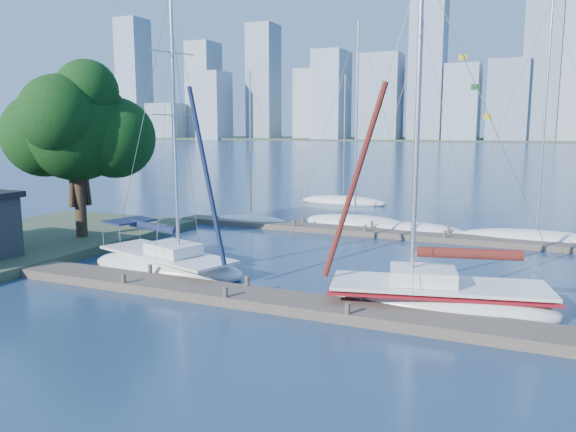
% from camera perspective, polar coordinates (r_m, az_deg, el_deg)
% --- Properties ---
extents(ground, '(700.00, 700.00, 0.00)m').
position_cam_1_polar(ground, '(23.20, -5.23, -8.55)').
color(ground, '#182B4C').
rests_on(ground, ground).
extents(near_dock, '(26.00, 2.00, 0.40)m').
position_cam_1_polar(near_dock, '(23.14, -5.23, -8.08)').
color(near_dock, '#4C4237').
rests_on(near_dock, ground).
extents(far_dock, '(30.00, 1.80, 0.36)m').
position_cam_1_polar(far_dock, '(37.01, 9.67, -1.74)').
color(far_dock, '#4C4237').
rests_on(far_dock, ground).
extents(shore, '(12.00, 22.00, 0.50)m').
position_cam_1_polar(shore, '(36.28, -26.95, -2.69)').
color(shore, '#38472D').
rests_on(shore, ground).
extents(far_shore, '(800.00, 100.00, 1.50)m').
position_cam_1_polar(far_shore, '(339.54, 22.21, 7.11)').
color(far_shore, '#38472D').
rests_on(far_shore, ground).
extents(tree, '(8.41, 7.65, 10.78)m').
position_cam_1_polar(tree, '(35.32, -20.73, 8.70)').
color(tree, '#322216').
rests_on(tree, ground).
extents(sailboat_navy, '(8.77, 5.09, 13.50)m').
position_cam_1_polar(sailboat_navy, '(27.75, -12.29, -3.53)').
color(sailboat_navy, white).
rests_on(sailboat_navy, ground).
extents(sailboat_maroon, '(9.23, 4.80, 13.38)m').
position_cam_1_polar(sailboat_maroon, '(22.46, 15.02, -6.74)').
color(sailboat_maroon, white).
rests_on(sailboat_maroon, ground).
extents(bg_boat_0, '(6.23, 3.82, 11.24)m').
position_cam_1_polar(bg_boat_0, '(41.15, -3.76, -0.49)').
color(bg_boat_0, white).
rests_on(bg_boat_0, ground).
extents(bg_boat_1, '(8.14, 4.41, 14.55)m').
position_cam_1_polar(bg_boat_1, '(40.34, 6.81, -0.63)').
color(bg_boat_1, white).
rests_on(bg_boat_1, ground).
extents(bg_boat_2, '(6.96, 3.48, 14.03)m').
position_cam_1_polar(bg_boat_2, '(38.20, 12.82, -1.35)').
color(bg_boat_2, white).
rests_on(bg_boat_2, ground).
extents(bg_boat_4, '(9.34, 3.49, 14.75)m').
position_cam_1_polar(bg_boat_4, '(37.45, 23.91, -2.11)').
color(bg_boat_4, white).
rests_on(bg_boat_4, ground).
extents(bg_boat_6, '(8.45, 3.93, 12.06)m').
position_cam_1_polar(bg_boat_6, '(52.16, 5.65, 1.51)').
color(bg_boat_6, white).
rests_on(bg_boat_6, ground).
extents(skyline, '(502.09, 51.31, 110.04)m').
position_cam_1_polar(skyline, '(311.04, 26.67, 13.17)').
color(skyline, slate).
rests_on(skyline, ground).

